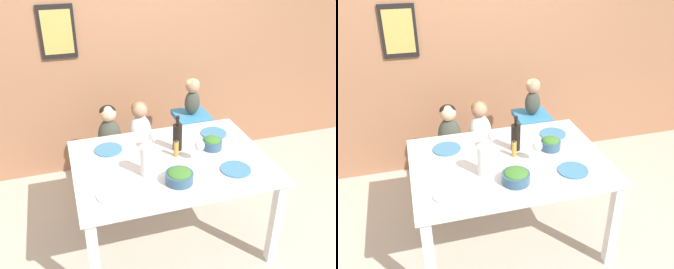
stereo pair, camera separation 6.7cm
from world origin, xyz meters
The scene contains 20 objects.
ground_plane centered at (0.00, 0.00, 0.00)m, with size 14.00×14.00×0.00m, color #BCB2A3.
wall_back centered at (0.00, 1.33, 1.35)m, with size 10.00×0.09×2.70m.
dining_table centered at (0.00, 0.00, 0.67)m, with size 1.47×1.06×0.77m.
chair_far_left centered at (-0.35, 0.80, 0.38)m, with size 0.38×0.41×0.45m.
chair_far_center centered at (-0.05, 0.80, 0.38)m, with size 0.38×0.41×0.45m.
chair_right_highchair centered at (0.47, 0.80, 0.57)m, with size 0.33×0.34×0.73m.
person_child_left centered at (-0.35, 0.80, 0.69)m, with size 0.22×0.17×0.48m.
person_child_center centered at (-0.05, 0.80, 0.69)m, with size 0.22×0.17×0.48m.
person_baby_right centered at (0.47, 0.80, 0.94)m, with size 0.15×0.14×0.36m.
wine_bottle centered at (0.10, 0.14, 0.89)m, with size 0.08×0.08×0.29m.
paper_towel_roll centered at (-0.22, -0.13, 0.89)m, with size 0.10×0.10×0.23m.
wine_glass_near centered at (0.20, -0.07, 0.90)m, with size 0.08×0.08×0.17m.
wine_glass_far centered at (-0.08, 0.18, 0.90)m, with size 0.08×0.08×0.17m.
salad_bowl_large centered at (-0.03, -0.29, 0.82)m, with size 0.20×0.20×0.10m.
salad_bowl_small centered at (0.37, 0.07, 0.82)m, with size 0.16×0.16×0.10m.
dinner_plate_front_left centered at (-0.49, -0.30, 0.78)m, with size 0.22×0.22×0.01m.
dinner_plate_back_left centered at (-0.43, 0.29, 0.78)m, with size 0.22×0.22×0.01m.
dinner_plate_back_right centered at (0.48, 0.29, 0.78)m, with size 0.22×0.22×0.01m.
dinner_plate_front_right centered at (0.41, -0.27, 0.78)m, with size 0.22×0.22×0.01m.
condiment_bottle_hot_sauce centered at (0.05, 0.05, 0.84)m, with size 0.04×0.04×0.15m.
Camera 2 is at (-0.67, -2.31, 2.29)m, focal length 40.00 mm.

